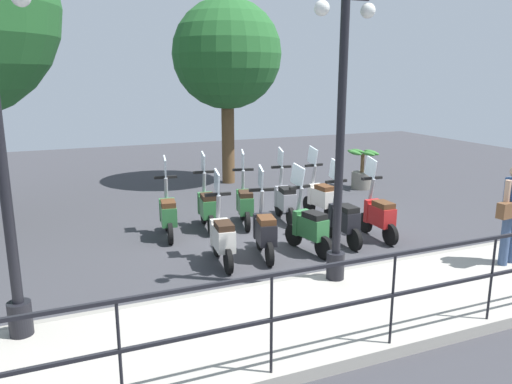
% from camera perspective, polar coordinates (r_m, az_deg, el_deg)
% --- Properties ---
extents(ground_plane, '(28.00, 28.00, 0.00)m').
position_cam_1_polar(ground_plane, '(9.70, 3.20, -5.17)').
color(ground_plane, '#38383D').
extents(promenade_walkway, '(2.20, 20.00, 0.15)m').
position_cam_1_polar(promenade_walkway, '(7.18, 14.50, -11.84)').
color(promenade_walkway, '#A39E93').
rests_on(promenade_walkway, ground_plane).
extents(fence_railing, '(0.04, 16.03, 1.07)m').
position_cam_1_polar(fence_railing, '(6.13, 20.89, -8.36)').
color(fence_railing, black).
rests_on(fence_railing, promenade_walkway).
extents(lamp_post_near, '(0.26, 0.90, 4.25)m').
position_cam_1_polar(lamp_post_near, '(7.02, 9.56, 4.60)').
color(lamp_post_near, black).
rests_on(lamp_post_near, promenade_walkway).
extents(lamp_post_far, '(0.26, 0.90, 4.20)m').
position_cam_1_polar(lamp_post_far, '(5.97, -26.90, 1.55)').
color(lamp_post_far, black).
rests_on(lamp_post_far, promenade_walkway).
extents(tree_distant, '(3.00, 3.00, 5.11)m').
position_cam_1_polar(tree_distant, '(14.20, -3.34, 15.37)').
color(tree_distant, brown).
rests_on(tree_distant, ground_plane).
extents(potted_palm, '(1.06, 0.66, 1.05)m').
position_cam_1_polar(potted_palm, '(13.97, 12.02, 2.20)').
color(potted_palm, slate).
rests_on(potted_palm, ground_plane).
extents(scooter_near_0, '(1.23, 0.44, 1.54)m').
position_cam_1_polar(scooter_near_0, '(9.74, 13.81, -2.49)').
color(scooter_near_0, black).
rests_on(scooter_near_0, ground_plane).
extents(scooter_near_1, '(1.23, 0.44, 1.54)m').
position_cam_1_polar(scooter_near_1, '(9.33, 9.90, -3.01)').
color(scooter_near_1, black).
rests_on(scooter_near_1, ground_plane).
extents(scooter_near_2, '(1.22, 0.49, 1.54)m').
position_cam_1_polar(scooter_near_2, '(8.79, 6.06, -3.89)').
color(scooter_near_2, black).
rests_on(scooter_near_2, ground_plane).
extents(scooter_near_3, '(1.22, 0.49, 1.54)m').
position_cam_1_polar(scooter_near_3, '(8.51, 0.99, -4.41)').
color(scooter_near_3, black).
rests_on(scooter_near_3, ground_plane).
extents(scooter_near_4, '(1.23, 0.44, 1.54)m').
position_cam_1_polar(scooter_near_4, '(8.21, -3.88, -5.10)').
color(scooter_near_4, black).
rests_on(scooter_near_4, ground_plane).
extents(scooter_far_0, '(1.23, 0.44, 1.54)m').
position_cam_1_polar(scooter_far_0, '(10.91, 7.36, -0.52)').
color(scooter_far_0, black).
rests_on(scooter_far_0, ground_plane).
extents(scooter_far_1, '(1.23, 0.45, 1.54)m').
position_cam_1_polar(scooter_far_1, '(10.61, 3.31, -0.82)').
color(scooter_far_1, black).
rests_on(scooter_far_1, ground_plane).
extents(scooter_far_2, '(1.21, 0.52, 1.54)m').
position_cam_1_polar(scooter_far_2, '(10.28, -1.29, -1.26)').
color(scooter_far_2, black).
rests_on(scooter_far_2, ground_plane).
extents(scooter_far_3, '(1.23, 0.44, 1.54)m').
position_cam_1_polar(scooter_far_3, '(10.08, -5.62, -1.62)').
color(scooter_far_3, black).
rests_on(scooter_far_3, ground_plane).
extents(scooter_far_4, '(1.23, 0.46, 1.54)m').
position_cam_1_polar(scooter_far_4, '(9.68, -10.02, -2.40)').
color(scooter_far_4, black).
rests_on(scooter_far_4, ground_plane).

